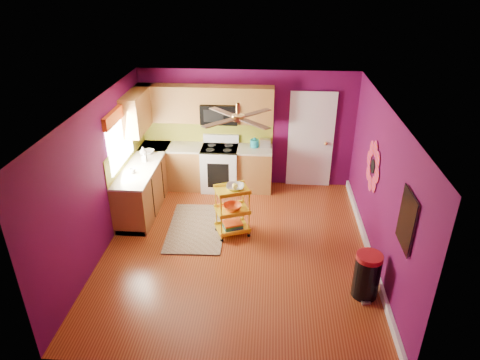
{
  "coord_description": "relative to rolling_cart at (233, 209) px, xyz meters",
  "views": [
    {
      "loc": [
        0.5,
        -6.02,
        4.4
      ],
      "look_at": [
        0.01,
        0.4,
        1.11
      ],
      "focal_mm": 32.0,
      "sensor_mm": 36.0,
      "label": 1
    }
  ],
  "objects": [
    {
      "name": "room_envelope",
      "position": [
        0.14,
        -0.42,
        1.11
      ],
      "size": [
        4.54,
        5.04,
        2.52
      ],
      "color": "#54093E",
      "rests_on": "ground"
    },
    {
      "name": "panel_door",
      "position": [
        1.46,
        2.05,
        0.5
      ],
      "size": [
        0.95,
        0.11,
        2.15
      ],
      "color": "white",
      "rests_on": "ground"
    },
    {
      "name": "soap_bottle_a",
      "position": [
        -1.81,
        0.96,
        0.51
      ],
      "size": [
        0.09,
        0.09,
        0.19
      ],
      "primitive_type": "imported",
      "color": "#EA3F72",
      "rests_on": "lower_cabinets"
    },
    {
      "name": "lower_cabinets",
      "position": [
        -1.23,
        1.4,
        -0.09
      ],
      "size": [
        2.81,
        2.31,
        0.94
      ],
      "color": "brown",
      "rests_on": "ground"
    },
    {
      "name": "upper_cabinetry",
      "position": [
        -1.13,
        1.76,
        1.27
      ],
      "size": [
        2.8,
        2.3,
        1.26
      ],
      "color": "brown",
      "rests_on": "ground"
    },
    {
      "name": "right_wall_art",
      "position": [
        2.34,
        -0.76,
        0.92
      ],
      "size": [
        0.04,
        2.74,
        1.04
      ],
      "color": "black",
      "rests_on": "ground"
    },
    {
      "name": "left_window",
      "position": [
        -2.1,
        0.63,
        1.21
      ],
      "size": [
        0.08,
        1.35,
        1.08
      ],
      "color": "white",
      "rests_on": "ground"
    },
    {
      "name": "ground",
      "position": [
        0.11,
        -0.42,
        -0.53
      ],
      "size": [
        5.0,
        5.0,
        0.0
      ],
      "primitive_type": "plane",
      "color": "maroon",
      "rests_on": "ground"
    },
    {
      "name": "toaster",
      "position": [
        0.51,
        1.87,
        0.5
      ],
      "size": [
        0.22,
        0.15,
        0.18
      ],
      "primitive_type": "cube",
      "color": "beige",
      "rests_on": "lower_cabinets"
    },
    {
      "name": "ceiling_fan",
      "position": [
        0.11,
        -0.22,
        1.76
      ],
      "size": [
        1.01,
        1.01,
        0.26
      ],
      "color": "#BF8C3F",
      "rests_on": "ground"
    },
    {
      "name": "trash_can",
      "position": [
        2.08,
        -1.44,
        -0.17
      ],
      "size": [
        0.44,
        0.45,
        0.72
      ],
      "color": "black",
      "rests_on": "ground"
    },
    {
      "name": "electric_range",
      "position": [
        -0.44,
        1.76,
        -0.04
      ],
      "size": [
        0.76,
        0.66,
        1.13
      ],
      "color": "white",
      "rests_on": "ground"
    },
    {
      "name": "soap_bottle_b",
      "position": [
        -1.91,
        1.25,
        0.5
      ],
      "size": [
        0.14,
        0.14,
        0.18
      ],
      "primitive_type": "imported",
      "color": "white",
      "rests_on": "lower_cabinets"
    },
    {
      "name": "shag_rug",
      "position": [
        -0.69,
        0.13,
        -0.51
      ],
      "size": [
        1.07,
        1.68,
        0.02
      ],
      "primitive_type": "cube",
      "rotation": [
        0.0,
        0.0,
        0.04
      ],
      "color": "black",
      "rests_on": "ground"
    },
    {
      "name": "counter_cup",
      "position": [
        -1.89,
        0.44,
        0.46
      ],
      "size": [
        0.12,
        0.12,
        0.09
      ],
      "primitive_type": "imported",
      "color": "white",
      "rests_on": "lower_cabinets"
    },
    {
      "name": "teal_kettle",
      "position": [
        0.29,
        1.86,
        0.5
      ],
      "size": [
        0.18,
        0.18,
        0.21
      ],
      "color": "teal",
      "rests_on": "lower_cabinets"
    },
    {
      "name": "counter_dish",
      "position": [
        -1.85,
        1.36,
        0.44
      ],
      "size": [
        0.25,
        0.25,
        0.06
      ],
      "primitive_type": "imported",
      "color": "white",
      "rests_on": "lower_cabinets"
    },
    {
      "name": "rolling_cart",
      "position": [
        0.0,
        0.0,
        0.0
      ],
      "size": [
        0.68,
        0.6,
        1.03
      ],
      "color": "yellow",
      "rests_on": "ground"
    }
  ]
}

